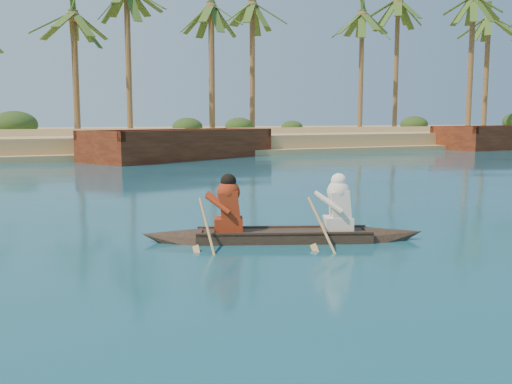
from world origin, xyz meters
name	(u,v)px	position (x,y,z in m)	size (l,w,h in m)	color
ground	(492,202)	(0.00, 0.00, 0.00)	(160.00, 160.00, 0.00)	navy
sandy_embankment	(120,138)	(0.00, 46.89, 0.53)	(150.00, 51.00, 1.50)	tan
palm_grove	(150,50)	(0.00, 35.00, 8.00)	(110.00, 14.00, 16.00)	#3C6122
shrub_cluster	(165,135)	(0.00, 31.50, 1.20)	(100.00, 6.00, 2.40)	#1E3D16
canoe	(284,226)	(-8.00, -1.94, 0.30)	(5.42, 2.90, 1.54)	#3C2D21
barge_mid	(182,146)	(-1.85, 22.00, 0.73)	(13.17, 9.06, 2.09)	brown
barge_right	(505,139)	(26.53, 22.00, 0.77)	(13.56, 5.51, 2.21)	brown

